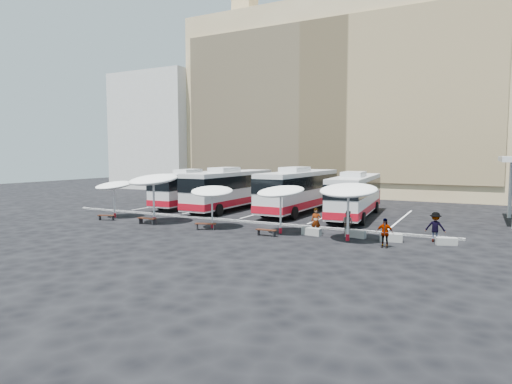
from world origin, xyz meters
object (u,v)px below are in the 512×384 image
at_px(sunshade_2, 212,191).
at_px(passenger_3, 435,227).
at_px(wood_bench_3, 266,231).
at_px(bus_3, 355,194).
at_px(wood_bench_2, 206,225).
at_px(sunshade_3, 281,192).
at_px(conc_bench_1, 356,234).
at_px(bus_0, 194,187).
at_px(sunshade_1, 153,180).
at_px(passenger_2, 385,233).
at_px(bus_1, 230,188).
at_px(bus_2, 300,189).
at_px(conc_bench_0, 312,232).
at_px(sunshade_0, 114,185).
at_px(conc_bench_2, 391,238).
at_px(sunshade_4, 348,190).
at_px(conc_bench_3, 447,241).
at_px(passenger_1, 348,223).
at_px(wood_bench_1, 147,219).
at_px(passenger_0, 316,221).
at_px(wood_bench_0, 106,216).

height_order(sunshade_2, passenger_3, sunshade_2).
bearing_deg(wood_bench_3, bus_3, 74.83).
xyz_separation_m(bus_3, wood_bench_2, (-7.87, -10.97, -1.65)).
relative_size(sunshade_3, conc_bench_1, 3.21).
height_order(bus_0, sunshade_2, bus_0).
bearing_deg(wood_bench_2, sunshade_2, 86.54).
relative_size(sunshade_1, passenger_2, 2.54).
distance_m(bus_1, bus_2, 6.80).
bearing_deg(conc_bench_0, wood_bench_3, -147.80).
bearing_deg(sunshade_0, wood_bench_3, -5.90).
height_order(wood_bench_2, passenger_3, passenger_3).
xyz_separation_m(sunshade_1, conc_bench_1, (15.56, 1.34, -3.14)).
height_order(bus_3, passenger_3, bus_3).
bearing_deg(passenger_3, sunshade_3, 10.74).
distance_m(bus_3, wood_bench_3, 11.61).
bearing_deg(sunshade_0, conc_bench_2, 0.76).
bearing_deg(passenger_2, wood_bench_2, -179.06).
bearing_deg(conc_bench_0, sunshade_4, -14.96).
relative_size(bus_3, sunshade_0, 3.40).
distance_m(bus_1, sunshade_2, 10.55).
xyz_separation_m(sunshade_2, passenger_3, (14.84, 2.19, -1.77)).
bearing_deg(wood_bench_3, sunshade_1, 175.44).
distance_m(conc_bench_1, conc_bench_3, 5.37).
height_order(conc_bench_3, passenger_1, passenger_1).
relative_size(sunshade_1, conc_bench_0, 3.27).
bearing_deg(conc_bench_1, wood_bench_3, -158.09).
xyz_separation_m(sunshade_1, passenger_3, (20.22, 2.27, -2.46)).
relative_size(sunshade_3, wood_bench_3, 2.94).
bearing_deg(bus_0, bus_1, -13.26).
bearing_deg(wood_bench_1, passenger_0, 9.06).
bearing_deg(passenger_2, wood_bench_0, -178.57).
height_order(wood_bench_2, conc_bench_3, wood_bench_2).
xyz_separation_m(sunshade_0, wood_bench_3, (15.19, -1.57, -2.39)).
xyz_separation_m(bus_2, passenger_3, (12.40, -8.71, -1.24)).
bearing_deg(bus_3, passenger_2, -72.11).
bearing_deg(sunshade_4, sunshade_2, -179.92).
distance_m(wood_bench_0, conc_bench_1, 20.02).
distance_m(sunshade_0, wood_bench_1, 5.74).
bearing_deg(bus_3, conc_bench_2, -67.92).
height_order(bus_1, wood_bench_0, bus_1).
xyz_separation_m(wood_bench_1, passenger_0, (12.90, 2.06, 0.50)).
bearing_deg(wood_bench_3, conc_bench_2, 13.81).
relative_size(sunshade_2, wood_bench_3, 2.81).
bearing_deg(wood_bench_3, bus_0, 140.85).
relative_size(bus_0, sunshade_4, 3.30).
bearing_deg(wood_bench_2, sunshade_0, 171.96).
distance_m(bus_0, sunshade_1, 11.41).
distance_m(sunshade_4, wood_bench_2, 10.46).
height_order(bus_0, passenger_3, bus_0).
bearing_deg(passenger_2, sunshade_0, 177.55).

